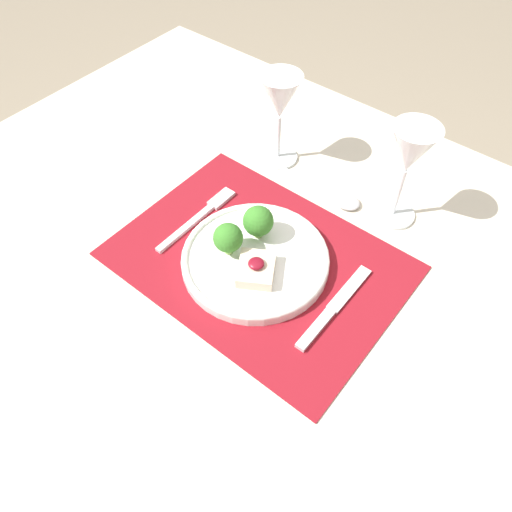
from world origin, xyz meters
The scene contains 9 objects.
ground_plane centered at (0.00, 0.00, 0.00)m, with size 8.00×8.00×0.00m, color gray.
dining_table centered at (0.00, 0.00, 0.68)m, with size 1.36×1.01×0.78m.
placemat centered at (0.00, 0.00, 0.78)m, with size 0.47×0.34×0.00m, color maroon.
dinner_plate centered at (0.00, -0.01, 0.80)m, with size 0.25×0.25×0.08m.
fork centered at (-0.14, 0.01, 0.78)m, with size 0.02×0.19×0.01m.
knife centered at (0.15, -0.01, 0.78)m, with size 0.02×0.19×0.01m.
spoon centered at (0.02, 0.21, 0.78)m, with size 0.17×0.04×0.01m.
wine_glass_near centered at (0.12, 0.24, 0.91)m, with size 0.08×0.08×0.19m.
wine_glass_far centered at (-0.14, 0.23, 0.91)m, with size 0.08×0.08×0.18m.
Camera 1 is at (0.32, -0.41, 1.43)m, focal length 35.00 mm.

